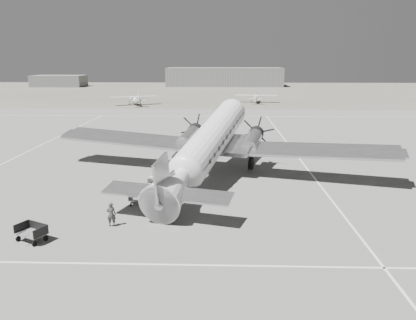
# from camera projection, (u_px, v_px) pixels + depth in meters

# --- Properties ---
(ground) EXTENTS (260.00, 260.00, 0.00)m
(ground) POSITION_uv_depth(u_px,v_px,m) (176.00, 183.00, 34.31)
(ground) COLOR slate
(ground) RESTS_ON ground
(taxi_line_near) EXTENTS (60.00, 0.15, 0.01)m
(taxi_line_near) POSITION_uv_depth(u_px,v_px,m) (147.00, 264.00, 20.75)
(taxi_line_near) COLOR silver
(taxi_line_near) RESTS_ON ground
(taxi_line_right) EXTENTS (0.15, 80.00, 0.01)m
(taxi_line_right) POSITION_uv_depth(u_px,v_px,m) (319.00, 184.00, 33.95)
(taxi_line_right) COLOR silver
(taxi_line_right) RESTS_ON ground
(taxi_line_left) EXTENTS (0.15, 60.00, 0.01)m
(taxi_line_left) POSITION_uv_depth(u_px,v_px,m) (23.00, 154.00, 44.54)
(taxi_line_left) COLOR silver
(taxi_line_left) RESTS_ON ground
(taxi_line_horizon) EXTENTS (90.00, 0.15, 0.01)m
(taxi_line_horizon) POSITION_uv_depth(u_px,v_px,m) (200.00, 116.00, 73.06)
(taxi_line_horizon) COLOR silver
(taxi_line_horizon) RESTS_ON ground
(grass_infield) EXTENTS (260.00, 90.00, 0.01)m
(grass_infield) POSITION_uv_depth(u_px,v_px,m) (209.00, 91.00, 126.35)
(grass_infield) COLOR #5E5B4F
(grass_infield) RESTS_ON ground
(hangar_main) EXTENTS (42.00, 14.00, 6.60)m
(hangar_main) POSITION_uv_depth(u_px,v_px,m) (224.00, 77.00, 149.61)
(hangar_main) COLOR slate
(hangar_main) RESTS_ON ground
(shed_secondary) EXTENTS (18.00, 10.00, 4.00)m
(shed_secondary) POSITION_uv_depth(u_px,v_px,m) (59.00, 81.00, 146.88)
(shed_secondary) COLOR #5B5B5B
(shed_secondary) RESTS_ON ground
(dc3_airliner) EXTENTS (36.49, 29.64, 6.06)m
(dc3_airliner) POSITION_uv_depth(u_px,v_px,m) (209.00, 145.00, 34.64)
(dc3_airliner) COLOR silver
(dc3_airliner) RESTS_ON ground
(light_plane_left) EXTENTS (12.93, 11.87, 2.17)m
(light_plane_left) POSITION_uv_depth(u_px,v_px,m) (135.00, 100.00, 89.58)
(light_plane_left) COLOR silver
(light_plane_left) RESTS_ON ground
(light_plane_right) EXTENTS (10.58, 8.93, 2.04)m
(light_plane_right) POSITION_uv_depth(u_px,v_px,m) (256.00, 98.00, 94.55)
(light_plane_right) COLOR silver
(light_plane_right) RESTS_ON ground
(baggage_cart_near) EXTENTS (1.89, 1.44, 0.99)m
(baggage_cart_near) POSITION_uv_depth(u_px,v_px,m) (141.00, 198.00, 29.13)
(baggage_cart_near) COLOR #5B5B5B
(baggage_cart_near) RESTS_ON ground
(baggage_cart_far) EXTENTS (2.14, 1.91, 1.00)m
(baggage_cart_far) POSITION_uv_depth(u_px,v_px,m) (31.00, 233.00, 23.28)
(baggage_cart_far) COLOR #5B5B5B
(baggage_cart_far) RESTS_ON ground
(ground_crew) EXTENTS (0.60, 0.42, 1.57)m
(ground_crew) POSITION_uv_depth(u_px,v_px,m) (111.00, 214.00, 25.27)
(ground_crew) COLOR #323232
(ground_crew) RESTS_ON ground
(ramp_agent) EXTENTS (0.72, 0.86, 1.59)m
(ramp_agent) POSITION_uv_depth(u_px,v_px,m) (150.00, 187.00, 30.57)
(ramp_agent) COLOR silver
(ramp_agent) RESTS_ON ground
(passenger) EXTENTS (0.55, 0.80, 1.57)m
(passenger) POSITION_uv_depth(u_px,v_px,m) (152.00, 186.00, 30.89)
(passenger) COLOR silver
(passenger) RESTS_ON ground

